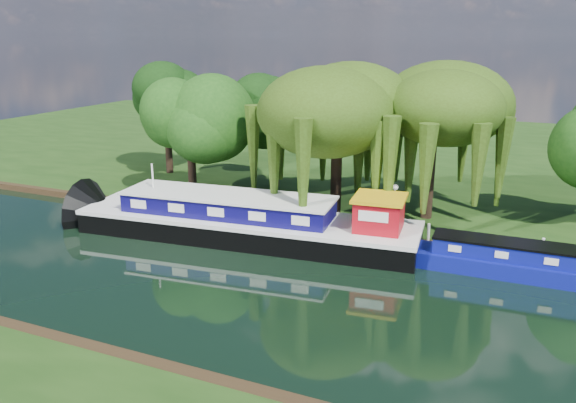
% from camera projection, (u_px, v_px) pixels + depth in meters
% --- Properties ---
extents(ground, '(120.00, 120.00, 0.00)m').
position_uv_depth(ground, '(330.00, 298.00, 26.14)').
color(ground, black).
extents(far_bank, '(120.00, 52.00, 0.45)m').
position_uv_depth(far_bank, '(442.00, 155.00, 56.01)').
color(far_bank, '#16330E').
rests_on(far_bank, ground).
extents(dutch_barge, '(20.95, 6.53, 4.35)m').
position_uv_depth(dutch_barge, '(248.00, 221.00, 33.54)').
color(dutch_barge, black).
rests_on(dutch_barge, ground).
extents(narrowboat, '(12.95, 2.37, 1.88)m').
position_uv_depth(narrowboat, '(525.00, 264.00, 28.38)').
color(narrowboat, navy).
rests_on(narrowboat, ground).
extents(red_dinghy, '(3.40, 2.55, 0.67)m').
position_uv_depth(red_dinghy, '(205.00, 233.00, 34.68)').
color(red_dinghy, maroon).
rests_on(red_dinghy, ground).
extents(willow_left, '(7.75, 7.75, 9.28)m').
position_uv_depth(willow_left, '(338.00, 112.00, 34.86)').
color(willow_left, black).
rests_on(willow_left, far_bank).
extents(willow_right, '(7.35, 7.35, 8.95)m').
position_uv_depth(willow_right, '(433.00, 116.00, 34.46)').
color(willow_right, black).
rests_on(willow_right, far_bank).
extents(tree_far_left, '(5.28, 5.28, 8.50)m').
position_uv_depth(tree_far_left, '(189.00, 118.00, 38.79)').
color(tree_far_left, black).
rests_on(tree_far_left, far_bank).
extents(tree_far_back, '(4.97, 4.97, 8.35)m').
position_uv_depth(tree_far_back, '(166.00, 104.00, 46.52)').
color(tree_far_back, black).
rests_on(tree_far_back, far_bank).
extents(tree_far_mid, '(4.80, 4.80, 7.86)m').
position_uv_depth(tree_far_mid, '(275.00, 117.00, 42.21)').
color(tree_far_mid, black).
rests_on(tree_far_mid, far_bank).
extents(lamppost, '(0.36, 0.36, 2.56)m').
position_uv_depth(lamppost, '(395.00, 194.00, 34.51)').
color(lamppost, silver).
rests_on(lamppost, far_bank).
extents(mooring_posts, '(19.16, 0.16, 1.00)m').
position_uv_depth(mooring_posts, '(369.00, 224.00, 33.46)').
color(mooring_posts, silver).
rests_on(mooring_posts, far_bank).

